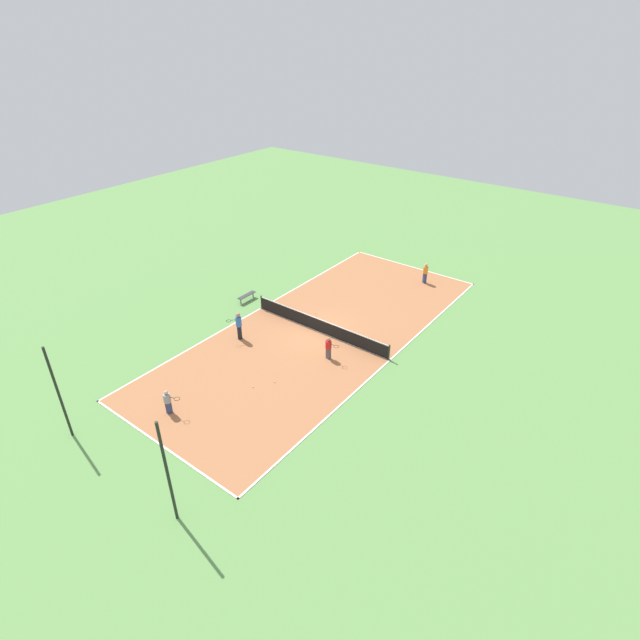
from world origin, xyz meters
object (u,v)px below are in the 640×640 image
(bench, at_px, (247,296))
(fence_post_back_right, at_px, (58,393))
(tennis_ball_near_net, at_px, (253,387))
(player_center_orange, at_px, (425,272))
(tennis_ball_midcourt, at_px, (274,382))
(player_near_blue, at_px, (239,324))
(fence_post_back_left, at_px, (167,473))
(player_coach_red, at_px, (329,347))
(player_baseline_gray, at_px, (168,401))
(tennis_net, at_px, (320,325))
(tennis_ball_left_sideline, at_px, (316,313))

(bench, bearing_deg, fence_post_back_right, 10.82)
(tennis_ball_near_net, bearing_deg, player_center_orange, -95.13)
(player_center_orange, bearing_deg, tennis_ball_midcourt, 119.87)
(player_near_blue, relative_size, tennis_ball_midcourt, 26.95)
(player_near_blue, height_order, fence_post_back_left, fence_post_back_left)
(player_coach_red, height_order, player_baseline_gray, player_coach_red)
(player_coach_red, bearing_deg, player_near_blue, -157.07)
(player_near_blue, xyz_separation_m, tennis_ball_midcourt, (-4.68, 2.04, -1.03))
(tennis_ball_midcourt, bearing_deg, tennis_net, -78.34)
(player_center_orange, relative_size, fence_post_back_left, 0.31)
(player_baseline_gray, xyz_separation_m, tennis_ball_near_net, (-1.93, -3.99, -0.74))
(tennis_ball_left_sideline, bearing_deg, tennis_ball_near_net, 104.25)
(bench, distance_m, fence_post_back_left, 18.26)
(player_baseline_gray, bearing_deg, tennis_ball_midcourt, 45.36)
(tennis_ball_near_net, xyz_separation_m, fence_post_back_left, (-3.34, 7.81, 2.46))
(bench, distance_m, tennis_ball_near_net, 10.01)
(bench, relative_size, fence_post_back_right, 0.30)
(player_coach_red, bearing_deg, tennis_ball_near_net, -102.27)
(tennis_net, xyz_separation_m, fence_post_back_left, (-3.86, 14.51, 2.00))
(bench, height_order, player_baseline_gray, player_baseline_gray)
(tennis_ball_midcourt, bearing_deg, player_near_blue, -23.54)
(player_near_blue, xyz_separation_m, tennis_ball_near_net, (-4.03, 3.06, -1.03))
(tennis_net, bearing_deg, player_center_orange, -101.19)
(player_baseline_gray, relative_size, tennis_ball_midcourt, 20.22)
(player_center_orange, bearing_deg, player_baseline_gray, 113.69)
(bench, relative_size, tennis_ball_left_sideline, 22.54)
(player_center_orange, bearing_deg, tennis_ball_left_sideline, 100.27)
(player_coach_red, height_order, tennis_ball_near_net, player_coach_red)
(fence_post_back_right, bearing_deg, player_coach_red, -115.73)
(tennis_net, relative_size, fence_post_back_left, 2.01)
(player_center_orange, distance_m, player_coach_red, 12.41)
(fence_post_back_right, bearing_deg, player_near_blue, -91.87)
(bench, xyz_separation_m, player_near_blue, (-3.17, 3.89, 0.70))
(bench, height_order, player_center_orange, player_center_orange)
(fence_post_back_left, relative_size, fence_post_back_right, 1.00)
(player_center_orange, distance_m, tennis_ball_midcourt, 16.11)
(tennis_net, xyz_separation_m, player_near_blue, (3.51, 3.64, 0.56))
(player_baseline_gray, relative_size, fence_post_back_left, 0.27)
(bench, height_order, tennis_ball_near_net, bench)
(tennis_ball_midcourt, distance_m, fence_post_back_right, 10.46)
(bench, bearing_deg, player_baseline_gray, 25.72)
(player_center_orange, xyz_separation_m, tennis_ball_midcourt, (0.88, 16.07, -0.86))
(player_baseline_gray, xyz_separation_m, fence_post_back_left, (-5.27, 3.82, 1.73))
(tennis_ball_left_sideline, bearing_deg, player_baseline_gray, 90.90)
(player_center_orange, distance_m, fence_post_back_left, 25.02)
(tennis_net, bearing_deg, player_coach_red, 136.83)
(fence_post_back_left, bearing_deg, player_baseline_gray, -35.91)
(tennis_ball_near_net, bearing_deg, player_coach_red, -109.26)
(tennis_ball_near_net, relative_size, fence_post_back_left, 0.01)
(player_baseline_gray, xyz_separation_m, player_near_blue, (2.10, -7.05, 0.29))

